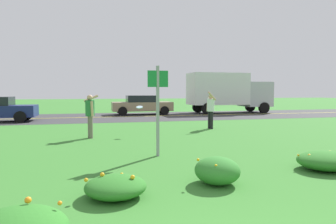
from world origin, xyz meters
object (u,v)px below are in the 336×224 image
person_catcher_white_shirt (211,108)px  car_tan_center_right (142,105)px  box_truck_silver (228,91)px  frisbee_pale_blue (140,107)px  sign_post_near_path (158,102)px  person_thrower_green_shirt (90,112)px

person_catcher_white_shirt → car_tan_center_right: 9.66m
car_tan_center_right → person_catcher_white_shirt: bearing=-79.6°
person_catcher_white_shirt → car_tan_center_right: size_ratio=0.39×
box_truck_silver → car_tan_center_right: bearing=180.0°
frisbee_pale_blue → car_tan_center_right: size_ratio=0.06×
sign_post_near_path → car_tan_center_right: size_ratio=0.55×
sign_post_near_path → person_catcher_white_shirt: bearing=55.3°
sign_post_near_path → person_catcher_white_shirt: (3.67, 5.28, -0.52)m
sign_post_near_path → car_tan_center_right: 14.93m
sign_post_near_path → person_thrower_green_shirt: (-1.81, 3.73, -0.51)m
sign_post_near_path → person_thrower_green_shirt: size_ratio=1.50×
sign_post_near_path → frisbee_pale_blue: (0.11, 4.01, -0.36)m
sign_post_near_path → person_thrower_green_shirt: 4.18m
sign_post_near_path → car_tan_center_right: sign_post_near_path is taller
frisbee_pale_blue → person_catcher_white_shirt: bearing=19.7°
sign_post_near_path → frisbee_pale_blue: sign_post_near_path is taller
frisbee_pale_blue → box_truck_silver: box_truck_silver is taller
person_catcher_white_shirt → frisbee_pale_blue: person_catcher_white_shirt is taller
person_thrower_green_shirt → car_tan_center_right: person_thrower_green_shirt is taller
sign_post_near_path → person_catcher_white_shirt: 6.45m
sign_post_near_path → person_thrower_green_shirt: sign_post_near_path is taller
frisbee_pale_blue → car_tan_center_right: bearing=80.5°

